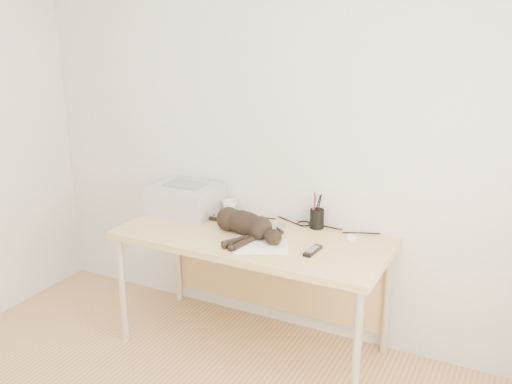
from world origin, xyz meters
The scene contains 11 objects.
wall_back centered at (0.00, 1.75, 1.30)m, with size 3.50×3.50×0.00m, color silver.
desk centered at (0.00, 1.48, 0.61)m, with size 1.60×0.70×0.74m.
printer centered at (-0.57, 1.56, 0.84)m, with size 0.42×0.36×0.20m.
papers centered at (0.11, 1.27, 0.74)m, with size 0.38×0.32×0.01m.
cat centered at (-0.06, 1.38, 0.81)m, with size 0.63×0.42×0.15m.
mug centered at (-0.30, 1.65, 0.79)m, with size 0.10×0.10×0.09m, color white.
pen_cup centered at (0.29, 1.68, 0.80)m, with size 0.09×0.09×0.22m.
remote_grey centered at (0.09, 1.55, 0.75)m, with size 0.04×0.16×0.02m, color gray.
remote_black centered at (0.41, 1.32, 0.75)m, with size 0.04×0.16×0.02m, color black.
mouse centered at (0.53, 1.61, 0.76)m, with size 0.07×0.11×0.04m, color white.
cable_tangle centered at (0.00, 1.70, 0.75)m, with size 1.36×0.09×0.01m, color black, non-canonical shape.
Camera 1 is at (1.43, -1.38, 1.98)m, focal length 40.00 mm.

